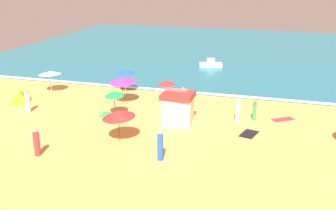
% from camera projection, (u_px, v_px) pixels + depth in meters
% --- Properties ---
extents(ground_plane, '(60.00, 60.00, 0.00)m').
position_uv_depth(ground_plane, '(174.00, 115.00, 32.40)').
color(ground_plane, '#E0A856').
extents(ocean_water, '(60.00, 44.00, 0.10)m').
position_uv_depth(ocean_water, '(227.00, 51.00, 57.84)').
color(ocean_water, teal).
rests_on(ocean_water, ground_plane).
extents(wave_breaker_foam, '(57.00, 0.70, 0.01)m').
position_uv_depth(wave_breaker_foam, '(192.00, 92.00, 38.09)').
color(wave_breaker_foam, white).
rests_on(wave_breaker_foam, ocean_water).
extents(lifeguard_cabana, '(2.31, 2.21, 2.42)m').
position_uv_depth(lifeguard_cabana, '(178.00, 108.00, 30.30)').
color(lifeguard_cabana, white).
rests_on(lifeguard_cabana, ground_plane).
extents(beach_umbrella_0, '(2.37, 2.37, 2.23)m').
position_uv_depth(beach_umbrella_0, '(125.00, 72.00, 37.63)').
color(beach_umbrella_0, silver).
rests_on(beach_umbrella_0, ground_plane).
extents(beach_umbrella_1, '(1.69, 1.67, 2.06)m').
position_uv_depth(beach_umbrella_1, '(166.00, 82.00, 35.15)').
color(beach_umbrella_1, silver).
rests_on(beach_umbrella_1, ground_plane).
extents(beach_umbrella_2, '(1.62, 1.65, 2.14)m').
position_uv_depth(beach_umbrella_2, '(114.00, 93.00, 31.76)').
color(beach_umbrella_2, '#4C3823').
rests_on(beach_umbrella_2, ground_plane).
extents(beach_umbrella_3, '(2.44, 2.47, 2.38)m').
position_uv_depth(beach_umbrella_3, '(122.00, 80.00, 34.81)').
color(beach_umbrella_3, '#4C3823').
rests_on(beach_umbrella_3, ground_plane).
extents(beach_umbrella_4, '(2.87, 2.87, 2.12)m').
position_uv_depth(beach_umbrella_4, '(50.00, 73.00, 37.97)').
color(beach_umbrella_4, silver).
rests_on(beach_umbrella_4, ground_plane).
extents(beach_umbrella_6, '(3.16, 3.15, 2.28)m').
position_uv_depth(beach_umbrella_6, '(118.00, 114.00, 27.01)').
color(beach_umbrella_6, '#4C3823').
rests_on(beach_umbrella_6, ground_plane).
extents(beach_tent, '(1.83, 2.20, 1.11)m').
position_uv_depth(beach_tent, '(20.00, 96.00, 35.41)').
color(beach_tent, orange).
rests_on(beach_tent, ground_plane).
extents(beachgoer_0, '(0.58, 0.58, 0.93)m').
position_uv_depth(beachgoer_0, '(183.00, 93.00, 36.88)').
color(beachgoer_0, black).
rests_on(beachgoer_0, ground_plane).
extents(beachgoer_1, '(0.39, 0.39, 1.54)m').
position_uv_depth(beachgoer_1, '(254.00, 111.00, 31.14)').
color(beachgoer_1, green).
rests_on(beachgoer_1, ground_plane).
extents(beachgoer_2, '(0.45, 0.45, 1.92)m').
position_uv_depth(beachgoer_2, '(160.00, 147.00, 24.52)').
color(beachgoer_2, blue).
rests_on(beachgoer_2, ground_plane).
extents(beachgoer_3, '(0.46, 0.46, 1.89)m').
position_uv_depth(beachgoer_3, '(238.00, 111.00, 30.74)').
color(beachgoer_3, white).
rests_on(beachgoer_3, ground_plane).
extents(beachgoer_4, '(0.50, 0.50, 1.80)m').
position_uv_depth(beachgoer_4, '(37.00, 143.00, 25.18)').
color(beachgoer_4, red).
rests_on(beachgoer_4, ground_plane).
extents(beachgoer_5, '(0.48, 0.48, 1.85)m').
position_uv_depth(beachgoer_5, '(28.00, 102.00, 32.88)').
color(beachgoer_5, white).
rests_on(beachgoer_5, ground_plane).
extents(beach_towel_0, '(1.40, 1.88, 0.01)m').
position_uv_depth(beach_towel_0, '(249.00, 134.00, 28.73)').
color(beach_towel_0, black).
rests_on(beach_towel_0, ground_plane).
extents(beach_towel_2, '(1.89, 1.65, 0.01)m').
position_uv_depth(beach_towel_2, '(283.00, 119.00, 31.50)').
color(beach_towel_2, red).
rests_on(beach_towel_2, ground_plane).
extents(beach_towel_3, '(0.85, 1.49, 0.01)m').
position_uv_depth(beach_towel_3, '(106.00, 114.00, 32.57)').
color(beach_towel_3, green).
rests_on(beach_towel_3, ground_plane).
extents(small_boat_0, '(2.86, 1.73, 1.00)m').
position_uv_depth(small_boat_0, '(211.00, 64.00, 48.12)').
color(small_boat_0, white).
rests_on(small_boat_0, ocean_water).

